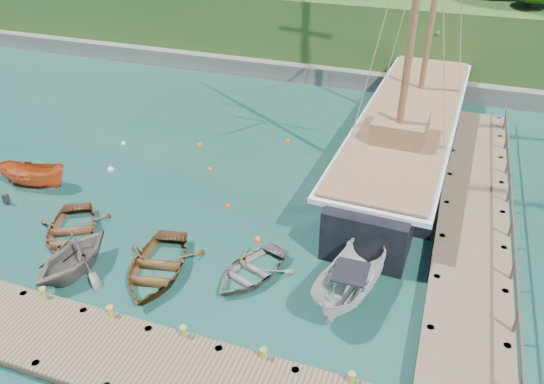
{
  "coord_description": "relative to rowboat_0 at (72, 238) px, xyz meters",
  "views": [
    {
      "loc": [
        9.3,
        -16.53,
        14.83
      ],
      "look_at": [
        2.5,
        2.91,
        2.0
      ],
      "focal_mm": 35.0,
      "sensor_mm": 36.0,
      "label": 1
    }
  ],
  "objects": [
    {
      "name": "ground",
      "position": [
        5.99,
        0.98,
        0.0
      ],
      "size": [
        160.0,
        160.0,
        0.0
      ],
      "primitive_type": "plane",
      "color": "#173A2B",
      "rests_on": "ground"
    },
    {
      "name": "dock_near",
      "position": [
        7.99,
        -5.52,
        0.43
      ],
      "size": [
        20.0,
        3.2,
        1.1
      ],
      "color": "#48392A",
      "rests_on": "ground"
    },
    {
      "name": "dock_east",
      "position": [
        17.49,
        7.98,
        0.43
      ],
      "size": [
        3.2,
        24.0,
        1.1
      ],
      "color": "#48392A",
      "rests_on": "ground"
    },
    {
      "name": "bollard_0",
      "position": [
        1.99,
        -4.12,
        0.0
      ],
      "size": [
        0.26,
        0.26,
        0.45
      ],
      "primitive_type": "cylinder",
      "color": "olive",
      "rests_on": "ground"
    },
    {
      "name": "bollard_1",
      "position": [
        4.99,
        -4.12,
        0.0
      ],
      "size": [
        0.26,
        0.26,
        0.45
      ],
      "primitive_type": "cylinder",
      "color": "olive",
      "rests_on": "ground"
    },
    {
      "name": "bollard_2",
      "position": [
        7.99,
        -4.12,
        0.0
      ],
      "size": [
        0.26,
        0.26,
        0.45
      ],
      "primitive_type": "cylinder",
      "color": "olive",
      "rests_on": "ground"
    },
    {
      "name": "bollard_3",
      "position": [
        10.99,
        -4.12,
        0.0
      ],
      "size": [
        0.26,
        0.26,
        0.45
      ],
      "primitive_type": "cylinder",
      "color": "olive",
      "rests_on": "ground"
    },
    {
      "name": "rowboat_0",
      "position": [
        0.0,
        0.0,
        0.0
      ],
      "size": [
        5.16,
        5.69,
        0.96
      ],
      "primitive_type": "imported",
      "rotation": [
        0.0,
        0.0,
        0.5
      ],
      "color": "brown",
      "rests_on": "ground"
    },
    {
      "name": "rowboat_1",
      "position": [
        1.67,
        -1.94,
        0.0
      ],
      "size": [
        3.84,
        4.32,
        2.09
      ],
      "primitive_type": "imported",
      "rotation": [
        0.0,
        0.0,
        -0.11
      ],
      "color": "#685F56",
      "rests_on": "ground"
    },
    {
      "name": "rowboat_2",
      "position": [
        4.98,
        -0.87,
        0.0
      ],
      "size": [
        4.31,
        5.38,
        0.99
      ],
      "primitive_type": "imported",
      "rotation": [
        0.0,
        0.0,
        0.2
      ],
      "color": "#533719",
      "rests_on": "ground"
    },
    {
      "name": "rowboat_3",
      "position": [
        8.79,
        0.3,
        0.0
      ],
      "size": [
        3.9,
        4.57,
        0.8
      ],
      "primitive_type": "imported",
      "rotation": [
        0.0,
        0.0,
        -0.34
      ],
      "color": "#6B665A",
      "rests_on": "ground"
    },
    {
      "name": "motorboat_orange",
      "position": [
        -4.83,
        3.34,
        0.0
      ],
      "size": [
        4.01,
        1.95,
        1.49
      ],
      "primitive_type": "imported",
      "rotation": [
        0.0,
        0.0,
        1.7
      ],
      "color": "#C24E1D",
      "rests_on": "ground"
    },
    {
      "name": "cabin_boat_white",
      "position": [
        12.99,
        0.27,
        0.0
      ],
      "size": [
        2.94,
        5.33,
        1.95
      ],
      "primitive_type": "imported",
      "rotation": [
        0.0,
        0.0,
        -0.22
      ],
      "color": "beige",
      "rests_on": "ground"
    },
    {
      "name": "schooner",
      "position": [
        13.47,
        13.38,
        1.17
      ],
      "size": [
        6.14,
        28.62,
        21.16
      ],
      "rotation": [
        0.0,
        0.0,
        -0.04
      ],
      "color": "black",
      "rests_on": "ground"
    },
    {
      "name": "mooring_buoy_0",
      "position": [
        -1.99,
        6.13,
        0.0
      ],
      "size": [
        0.36,
        0.36,
        0.36
      ],
      "primitive_type": "sphere",
      "color": "silver",
      "rests_on": "ground"
    },
    {
      "name": "mooring_buoy_1",
      "position": [
        3.32,
        8.02,
        0.0
      ],
      "size": [
        0.28,
        0.28,
        0.28
      ],
      "primitive_type": "sphere",
      "color": "#F5590E",
      "rests_on": "ground"
    },
    {
      "name": "mooring_buoy_2",
      "position": [
        5.8,
        4.83,
        0.0
      ],
      "size": [
        0.3,
        0.3,
        0.3
      ],
      "primitive_type": "sphere",
      "color": "#D9460A",
      "rests_on": "ground"
    },
    {
      "name": "mooring_buoy_3",
      "position": [
        10.36,
        7.68,
        0.0
      ],
      "size": [
        0.33,
        0.33,
        0.33
      ],
      "primitive_type": "sphere",
      "color": "silver",
      "rests_on": "ground"
    },
    {
      "name": "mooring_buoy_4",
      "position": [
        1.39,
        10.63,
        0.0
      ],
      "size": [
        0.28,
        0.28,
        0.28
      ],
      "primitive_type": "sphere",
      "color": "#E56200",
      "rests_on": "ground"
    },
    {
      "name": "mooring_buoy_5",
      "position": [
        6.41,
        12.89,
        0.0
      ],
      "size": [
        0.3,
        0.3,
        0.3
      ],
      "primitive_type": "sphere",
      "color": "#E84803",
      "rests_on": "ground"
    },
    {
      "name": "mooring_buoy_6",
      "position": [
        -3.15,
        9.2,
        0.0
      ],
      "size": [
        0.3,
        0.3,
        0.3
      ],
      "primitive_type": "sphere",
      "color": "silver",
      "rests_on": "ground"
    },
    {
      "name": "mooring_buoy_7",
      "position": [
        8.2,
        2.7,
        0.0
      ],
      "size": [
        0.36,
        0.36,
        0.36
      ],
      "primitive_type": "sphere",
      "color": "#DF4E18",
      "rests_on": "ground"
    }
  ]
}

